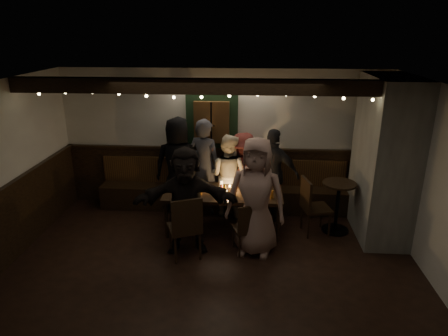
# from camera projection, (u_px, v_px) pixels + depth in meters

# --- Properties ---
(room) EXTENTS (6.02, 5.01, 2.62)m
(room) POSITION_uv_depth(u_px,v_px,m) (284.00, 172.00, 6.45)
(room) COLOR black
(room) RESTS_ON ground
(dining_table) EXTENTS (1.96, 0.84, 0.85)m
(dining_table) POSITION_uv_depth(u_px,v_px,m) (223.00, 195.00, 6.64)
(dining_table) COLOR black
(dining_table) RESTS_ON ground
(chair_near_left) EXTENTS (0.59, 0.59, 1.01)m
(chair_near_left) POSITION_uv_depth(u_px,v_px,m) (186.00, 225.00, 5.81)
(chair_near_left) COLOR black
(chair_near_left) RESTS_ON ground
(chair_near_right) EXTENTS (0.48, 0.48, 0.83)m
(chair_near_right) POSITION_uv_depth(u_px,v_px,m) (248.00, 226.00, 5.99)
(chair_near_right) COLOR black
(chair_near_right) RESTS_ON ground
(chair_end) EXTENTS (0.52, 0.52, 0.97)m
(chair_end) POSITION_uv_depth(u_px,v_px,m) (311.00, 203.00, 6.57)
(chair_end) COLOR black
(chair_end) RESTS_ON ground
(high_top) EXTENTS (0.55, 0.55, 0.88)m
(high_top) POSITION_uv_depth(u_px,v_px,m) (338.00, 201.00, 6.64)
(high_top) COLOR black
(high_top) RESTS_ON ground
(person_a) EXTENTS (0.90, 0.61, 1.79)m
(person_a) POSITION_uv_depth(u_px,v_px,m) (178.00, 165.00, 7.32)
(person_a) COLOR black
(person_a) RESTS_ON ground
(person_b) EXTENTS (0.76, 0.64, 1.77)m
(person_b) POSITION_uv_depth(u_px,v_px,m) (205.00, 166.00, 7.28)
(person_b) COLOR #33333B
(person_b) RESTS_ON ground
(person_c) EXTENTS (0.90, 0.81, 1.52)m
(person_c) POSITION_uv_depth(u_px,v_px,m) (228.00, 175.00, 7.20)
(person_c) COLOR beige
(person_c) RESTS_ON ground
(person_d) EXTENTS (1.12, 0.88, 1.51)m
(person_d) POSITION_uv_depth(u_px,v_px,m) (243.00, 173.00, 7.30)
(person_d) COLOR #58211F
(person_d) RESTS_ON ground
(person_e) EXTENTS (1.03, 0.69, 1.63)m
(person_e) POSITION_uv_depth(u_px,v_px,m) (273.00, 174.00, 7.11)
(person_e) COLOR black
(person_e) RESTS_ON ground
(person_f) EXTENTS (1.58, 0.65, 1.66)m
(person_f) POSITION_uv_depth(u_px,v_px,m) (186.00, 200.00, 5.98)
(person_f) COLOR black
(person_f) RESTS_ON ground
(person_g) EXTENTS (0.98, 0.73, 1.82)m
(person_g) POSITION_uv_depth(u_px,v_px,m) (256.00, 197.00, 5.90)
(person_g) COLOR #A17B71
(person_g) RESTS_ON ground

